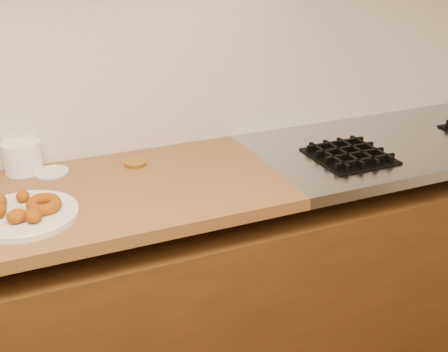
{
  "coord_description": "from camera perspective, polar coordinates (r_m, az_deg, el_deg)",
  "views": [
    {
      "loc": [
        -0.34,
        0.09,
        1.66
      ],
      "look_at": [
        0.3,
        1.58,
        0.93
      ],
      "focal_mm": 45.0,
      "sensor_mm": 36.0,
      "label": 1
    }
  ],
  "objects": [
    {
      "name": "brass_jar_lid",
      "position": [
        1.95,
        -9.0,
        1.29
      ],
      "size": [
        0.09,
        0.09,
        0.01
      ],
      "primitive_type": "cylinder",
      "rotation": [
        0.0,
        0.0,
        -0.29
      ],
      "color": "gold",
      "rests_on": "butcher_block"
    },
    {
      "name": "base_cabinet",
      "position": [
        2.07,
        -9.13,
        -13.98
      ],
      "size": [
        3.6,
        0.6,
        0.77
      ],
      "primitive_type": "cube",
      "color": "#553013",
      "rests_on": "floor"
    },
    {
      "name": "ring_donut",
      "position": [
        1.67,
        -17.85,
        -2.75
      ],
      "size": [
        0.12,
        0.12,
        0.04
      ],
      "primitive_type": "torus",
      "rotation": [
        0.1,
        0.0,
        0.18
      ],
      "color": "#97550E",
      "rests_on": "donut_plate"
    },
    {
      "name": "wall_back",
      "position": [
        1.96,
        -13.45,
        14.58
      ],
      "size": [
        4.0,
        0.02,
        2.7
      ],
      "primitive_type": "cube",
      "color": "#B4A38D",
      "rests_on": "ground"
    },
    {
      "name": "tub_lid",
      "position": [
        1.95,
        -17.14,
        0.37
      ],
      "size": [
        0.12,
        0.12,
        0.01
      ],
      "primitive_type": "cylinder",
      "rotation": [
        0.0,
        0.0,
        0.06
      ],
      "color": "silver",
      "rests_on": "butcher_block"
    },
    {
      "name": "burner_grates",
      "position": [
        2.24,
        19.45,
        3.35
      ],
      "size": [
        0.91,
        0.26,
        0.03
      ],
      "color": "black",
      "rests_on": "stovetop"
    },
    {
      "name": "plastic_tub",
      "position": [
        1.98,
        -19.79,
        1.83
      ],
      "size": [
        0.16,
        0.16,
        0.1
      ],
      "primitive_type": "cylinder",
      "rotation": [
        0.0,
        0.0,
        0.37
      ],
      "color": "white",
      "rests_on": "butcher_block"
    },
    {
      "name": "fried_dough_chunks",
      "position": [
        1.66,
        -20.69,
        -3.18
      ],
      "size": [
        0.16,
        0.2,
        0.05
      ],
      "color": "#97550E",
      "rests_on": "donut_plate"
    },
    {
      "name": "stovetop",
      "position": [
        2.32,
        18.52,
        3.37
      ],
      "size": [
        1.3,
        0.62,
        0.04
      ],
      "primitive_type": "cube",
      "color": "#9EA0A5",
      "rests_on": "base_cabinet"
    },
    {
      "name": "backsplash",
      "position": [
        1.98,
        -12.96,
        10.27
      ],
      "size": [
        3.6,
        0.02,
        0.6
      ],
      "primitive_type": "cube",
      "color": "beige",
      "rests_on": "wall_back"
    },
    {
      "name": "donut_plate",
      "position": [
        1.68,
        -19.45,
        -3.75
      ],
      "size": [
        0.29,
        0.29,
        0.02
      ],
      "primitive_type": "cylinder",
      "color": "silver",
      "rests_on": "butcher_block"
    }
  ]
}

